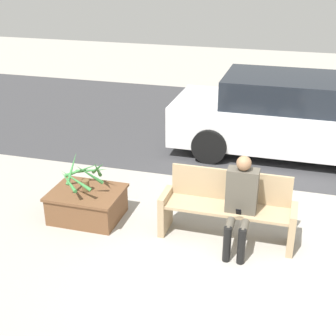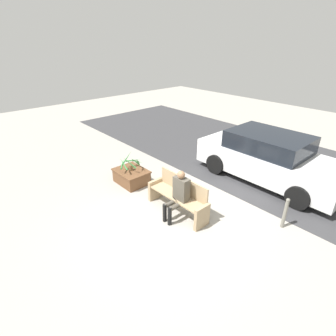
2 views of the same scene
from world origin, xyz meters
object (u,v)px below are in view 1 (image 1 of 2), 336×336
(person_seated, at_px, (241,199))
(parked_car, at_px, (289,117))
(bench, at_px, (228,208))
(potted_plant, at_px, (85,175))
(planter_box, at_px, (87,203))

(person_seated, bearing_deg, parked_car, 83.01)
(bench, distance_m, potted_plant, 2.11)
(parked_car, bearing_deg, planter_box, -128.50)
(planter_box, distance_m, parked_car, 4.39)
(bench, height_order, planter_box, bench)
(planter_box, bearing_deg, person_seated, -3.33)
(parked_car, bearing_deg, potted_plant, -128.67)
(bench, xyz_separation_m, planter_box, (-2.09, -0.06, -0.22))
(bench, xyz_separation_m, potted_plant, (-2.10, -0.05, 0.25))
(potted_plant, height_order, parked_car, parked_car)
(potted_plant, bearing_deg, bench, 1.34)
(bench, xyz_separation_m, person_seated, (0.19, -0.19, 0.25))
(person_seated, xyz_separation_m, planter_box, (-2.28, 0.13, -0.47))
(potted_plant, bearing_deg, person_seated, -3.56)
(person_seated, xyz_separation_m, parked_car, (0.43, 3.54, 0.04))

